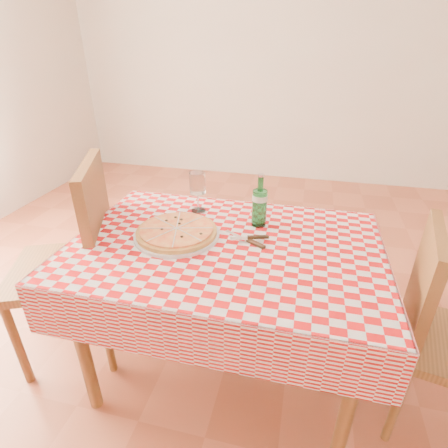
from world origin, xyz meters
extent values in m
plane|color=#9A4A31|center=(0.00, 0.00, 0.00)|extent=(6.00, 6.00, 0.00)
cube|color=white|center=(0.00, 3.00, 1.40)|extent=(5.00, 0.02, 2.80)
cube|color=brown|center=(0.00, 0.00, 0.73)|extent=(1.20, 0.80, 0.04)
cylinder|color=brown|center=(-0.54, -0.34, 0.35)|extent=(0.06, 0.06, 0.71)
cylinder|color=brown|center=(0.54, -0.34, 0.35)|extent=(0.06, 0.06, 0.71)
cylinder|color=brown|center=(-0.54, 0.34, 0.35)|extent=(0.06, 0.06, 0.71)
cylinder|color=brown|center=(0.54, 0.34, 0.35)|extent=(0.06, 0.06, 0.71)
cube|color=#A80A0C|center=(0.00, 0.00, 0.75)|extent=(1.30, 0.90, 0.01)
cylinder|color=brown|center=(0.76, -0.19, 0.21)|extent=(0.04, 0.04, 0.43)
cylinder|color=brown|center=(0.83, 0.16, 0.21)|extent=(0.04, 0.04, 0.43)
cube|color=brown|center=(0.78, -0.01, 0.69)|extent=(0.12, 0.42, 0.46)
cube|color=brown|center=(-0.83, -0.04, 0.51)|extent=(0.62, 0.62, 0.05)
cylinder|color=brown|center=(-0.72, 0.23, 0.24)|extent=(0.04, 0.04, 0.48)
cylinder|color=brown|center=(-1.10, 0.07, 0.24)|extent=(0.04, 0.04, 0.48)
cylinder|color=brown|center=(-0.56, -0.14, 0.24)|extent=(0.04, 0.04, 0.48)
cylinder|color=brown|center=(-0.94, -0.30, 0.24)|extent=(0.04, 0.04, 0.48)
cube|color=brown|center=(-0.63, 0.05, 0.79)|extent=(0.23, 0.45, 0.52)
camera|label=1|loc=(0.29, -1.23, 1.52)|focal=28.00mm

